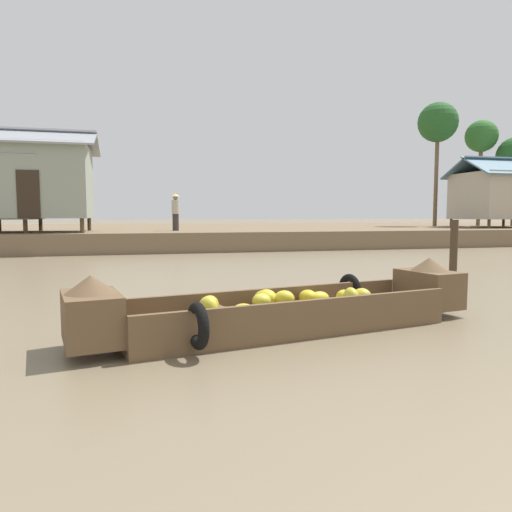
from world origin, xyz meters
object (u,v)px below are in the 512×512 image
stilt_house_mid_right (498,195)px  palm_tree_mid (481,138)px  banana_boat (287,308)px  vendor_person (175,210)px  palm_tree_near (438,124)px  stilt_house_mid_left (37,180)px  mooring_post (453,258)px

stilt_house_mid_right → palm_tree_mid: bearing=65.3°
banana_boat → vendor_person: (-0.15, 15.59, 1.44)m
banana_boat → palm_tree_near: 27.00m
banana_boat → palm_tree_near: bearing=51.1°
palm_tree_near → palm_tree_mid: size_ratio=1.13×
stilt_house_mid_right → palm_tree_near: size_ratio=0.63×
stilt_house_mid_left → mooring_post: bearing=-54.7°
palm_tree_near → palm_tree_mid: palm_tree_near is taller
palm_tree_mid → vendor_person: palm_tree_mid is taller
banana_boat → stilt_house_mid_right: stilt_house_mid_right is taller
palm_tree_near → vendor_person: palm_tree_near is taller
stilt_house_mid_right → palm_tree_near: (-1.75, 3.31, 4.51)m
stilt_house_mid_left → stilt_house_mid_right: stilt_house_mid_left is taller
stilt_house_mid_left → vendor_person: bearing=3.4°
palm_tree_near → vendor_person: 18.06m
banana_boat → vendor_person: bearing=90.6°
palm_tree_mid → vendor_person: 21.04m
banana_boat → palm_tree_mid: (19.76, 20.48, 6.15)m
banana_boat → stilt_house_mid_right: (18.16, 17.00, 2.35)m
stilt_house_mid_left → palm_tree_near: (22.19, 5.06, 4.23)m
palm_tree_mid → mooring_post: size_ratio=4.71×
stilt_house_mid_left → palm_tree_mid: size_ratio=0.71×
palm_tree_mid → vendor_person: (-19.92, -4.90, -4.71)m
banana_boat → stilt_house_mid_right: size_ratio=1.17×
vendor_person → palm_tree_mid: bearing=13.8°
banana_boat → palm_tree_mid: palm_tree_mid is taller
vendor_person → mooring_post: (3.97, -13.87, -1.02)m
palm_tree_near → mooring_post: size_ratio=5.32×
stilt_house_mid_right → mooring_post: size_ratio=3.35×
palm_tree_mid → mooring_post: 25.28m
banana_boat → vendor_person: vendor_person is taller
palm_tree_mid → mooring_post: bearing=-130.4°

